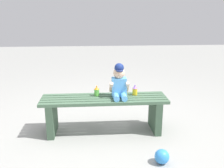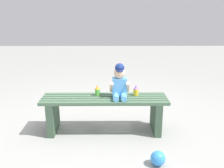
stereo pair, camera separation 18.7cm
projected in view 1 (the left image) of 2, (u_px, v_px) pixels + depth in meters
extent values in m
plane|color=#999993|center=(104.00, 131.00, 3.11)|extent=(16.00, 16.00, 0.00)
cube|color=#47664C|center=(105.00, 104.00, 2.84)|extent=(1.49, 0.06, 0.04)
cube|color=#47664C|center=(104.00, 101.00, 2.92)|extent=(1.49, 0.06, 0.04)
cube|color=#47664C|center=(104.00, 99.00, 2.99)|extent=(1.49, 0.06, 0.04)
cube|color=#47664C|center=(104.00, 97.00, 3.07)|extent=(1.49, 0.06, 0.04)
cube|color=#47664C|center=(104.00, 95.00, 3.14)|extent=(1.49, 0.06, 0.04)
cube|color=#3C5641|center=(52.00, 118.00, 3.01)|extent=(0.08, 0.38, 0.40)
cube|color=#3C5641|center=(155.00, 114.00, 3.10)|extent=(0.08, 0.38, 0.40)
cube|color=#59A5E5|center=(119.00, 87.00, 3.00)|extent=(0.17, 0.12, 0.23)
sphere|color=beige|center=(119.00, 73.00, 2.95)|extent=(0.14, 0.14, 0.14)
cylinder|color=navy|center=(119.00, 71.00, 2.91)|extent=(0.09, 0.09, 0.01)
sphere|color=navy|center=(119.00, 68.00, 2.94)|extent=(0.11, 0.11, 0.11)
cylinder|color=#5DAEF0|center=(116.00, 97.00, 2.90)|extent=(0.07, 0.16, 0.07)
cylinder|color=#5DAEF0|center=(124.00, 97.00, 2.91)|extent=(0.07, 0.16, 0.07)
cylinder|color=beige|center=(111.00, 87.00, 2.96)|extent=(0.04, 0.12, 0.14)
cylinder|color=beige|center=(127.00, 87.00, 2.97)|extent=(0.04, 0.12, 0.14)
cylinder|color=#66CC4C|center=(97.00, 92.00, 3.04)|extent=(0.06, 0.06, 0.08)
cone|color=orange|center=(97.00, 88.00, 3.03)|extent=(0.06, 0.06, 0.03)
cylinder|color=orange|center=(97.00, 87.00, 3.02)|extent=(0.01, 0.01, 0.02)
cylinder|color=yellow|center=(135.00, 91.00, 3.08)|extent=(0.06, 0.06, 0.08)
cone|color=#8C4CCC|center=(135.00, 87.00, 3.06)|extent=(0.06, 0.06, 0.03)
cylinder|color=#8C4CCC|center=(135.00, 86.00, 3.06)|extent=(0.01, 0.01, 0.02)
sphere|color=#338CE5|center=(162.00, 157.00, 2.43)|extent=(0.14, 0.14, 0.14)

